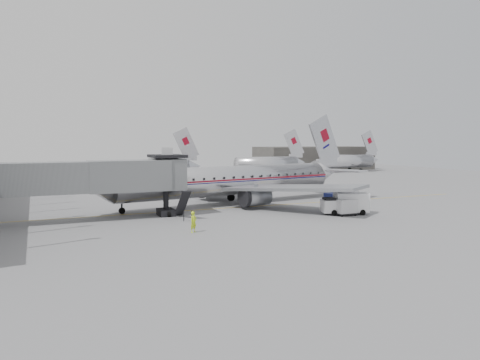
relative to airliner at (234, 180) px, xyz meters
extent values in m
plane|color=slate|center=(-0.71, -9.13, -2.89)|extent=(160.00, 160.00, 0.00)
cube|color=#373532|center=(44.29, 50.87, 0.11)|extent=(30.00, 12.00, 6.00)
cube|color=gold|center=(2.29, -3.13, -2.88)|extent=(60.00, 0.15, 0.01)
cube|color=#5B5E5F|center=(-22.71, -5.53, 1.41)|extent=(12.00, 2.80, 3.00)
cube|color=#5B5E5F|center=(-13.71, -5.53, 1.41)|extent=(8.00, 3.00, 3.10)
cube|color=#5B5E5F|center=(-9.71, -5.13, 1.41)|extent=(3.20, 3.60, 3.20)
cube|color=black|center=(-9.71, -5.13, 3.31)|extent=(3.40, 3.80, 0.30)
cube|color=white|center=(-9.71, -5.13, 3.81)|extent=(1.20, 0.15, 0.80)
cylinder|color=black|center=(-10.01, -5.53, -1.49)|extent=(0.56, 0.56, 2.80)
cube|color=black|center=(-10.01, -5.53, -2.54)|extent=(1.60, 2.20, 0.70)
cylinder|color=black|center=(-10.01, -6.53, -2.59)|extent=(0.30, 0.60, 0.60)
cylinder|color=black|center=(-10.01, -4.53, -2.59)|extent=(0.30, 0.60, 0.60)
cube|color=black|center=(-8.91, -7.83, -1.39)|extent=(0.90, 3.20, 2.90)
cylinder|color=silver|center=(-2.71, 32.87, -0.29)|extent=(14.00, 3.20, 3.20)
cube|color=silver|center=(4.09, 32.87, 4.11)|extent=(5.17, 0.26, 6.52)
cylinder|color=black|center=(-7.21, 32.87, -2.39)|extent=(0.24, 0.24, 1.00)
cylinder|color=silver|center=(23.29, 36.87, -0.29)|extent=(14.00, 3.20, 3.20)
cube|color=silver|center=(30.09, 36.87, 4.11)|extent=(5.17, 0.26, 6.52)
cylinder|color=black|center=(18.79, 36.87, -2.39)|extent=(0.24, 0.24, 1.00)
cylinder|color=silver|center=(47.29, 40.87, -0.29)|extent=(14.00, 3.20, 3.20)
cube|color=silver|center=(54.09, 40.87, 4.11)|extent=(5.17, 0.26, 6.52)
cylinder|color=black|center=(42.79, 40.87, -2.39)|extent=(0.24, 0.24, 1.00)
cylinder|color=silver|center=(-0.71, -0.13, 0.01)|extent=(29.16, 8.52, 3.57)
cone|color=silver|center=(-16.41, -2.88, 0.01)|extent=(3.47, 4.02, 3.57)
cone|color=silver|center=(15.27, 2.68, 0.39)|extent=(4.39, 4.01, 3.40)
cube|color=maroon|center=(-0.71, -0.13, 0.25)|extent=(29.17, 8.57, 0.17)
cube|color=#100A5B|center=(-0.71, -0.13, 0.03)|extent=(29.17, 8.57, 0.10)
cube|color=silver|center=(14.99, 2.63, 4.84)|extent=(5.89, 1.31, 7.42)
cube|color=gray|center=(0.64, 8.94, -0.28)|extent=(8.91, 16.28, 1.15)
cube|color=gray|center=(3.64, -8.19, -0.28)|extent=(13.04, 15.79, 1.15)
cylinder|color=gray|center=(-1.10, 4.91, -1.49)|extent=(3.59, 2.56, 2.03)
cylinder|color=gray|center=(0.63, -4.99, -1.49)|extent=(3.59, 2.56, 2.03)
cylinder|color=black|center=(-14.04, -2.46, -2.26)|extent=(0.19, 0.19, 1.26)
cylinder|color=black|center=(0.76, 2.68, -2.21)|extent=(0.25, 0.25, 1.35)
cylinder|color=black|center=(0.76, 2.68, -2.45)|extent=(1.01, 0.50, 0.97)
cylinder|color=black|center=(1.62, -2.27, -2.21)|extent=(0.25, 0.25, 1.35)
cylinder|color=black|center=(1.62, -2.27, -2.45)|extent=(1.01, 0.50, 0.97)
cube|color=white|center=(8.29, -12.48, -1.60)|extent=(3.86, 2.89, 2.00)
cube|color=white|center=(6.03, -11.73, -1.98)|extent=(2.02, 2.20, 1.33)
cube|color=black|center=(6.03, -11.73, -1.41)|extent=(1.59, 1.90, 0.57)
cylinder|color=black|center=(6.03, -12.64, -2.58)|extent=(0.65, 0.42, 0.61)
cylinder|color=black|center=(6.57, -11.01, -2.58)|extent=(0.65, 0.42, 0.61)
cylinder|color=black|center=(8.92, -13.60, -2.58)|extent=(0.65, 0.42, 0.61)
cylinder|color=black|center=(9.46, -11.97, -2.58)|extent=(0.65, 0.42, 0.61)
cube|color=black|center=(9.85, -7.13, -1.95)|extent=(2.25, 1.86, 1.39)
cube|color=black|center=(9.85, -7.13, -2.69)|extent=(2.36, 1.98, 0.12)
cylinder|color=black|center=(9.20, -7.87, -2.74)|extent=(0.32, 0.18, 0.30)
cylinder|color=black|center=(10.75, -7.54, -2.74)|extent=(0.32, 0.18, 0.30)
cylinder|color=black|center=(8.96, -6.71, -2.74)|extent=(0.32, 0.18, 0.30)
cylinder|color=black|center=(10.50, -6.38, -2.74)|extent=(0.32, 0.18, 0.30)
cube|color=silver|center=(7.29, -12.83, -1.90)|extent=(2.10, 1.59, 1.45)
cube|color=black|center=(7.29, -12.83, -2.68)|extent=(2.20, 1.69, 0.12)
cylinder|color=black|center=(6.45, -13.45, -2.73)|extent=(0.31, 0.13, 0.31)
cylinder|color=black|center=(8.11, -13.47, -2.73)|extent=(0.31, 0.13, 0.31)
cylinder|color=black|center=(6.46, -12.20, -2.73)|extent=(0.31, 0.13, 0.31)
cylinder|color=black|center=(8.13, -12.22, -2.73)|extent=(0.31, 0.13, 0.31)
imported|color=#C6EA1B|center=(-10.15, -15.13, -1.98)|extent=(0.79, 0.69, 1.81)
camera|label=1|loc=(-22.39, -52.82, 5.07)|focal=35.00mm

